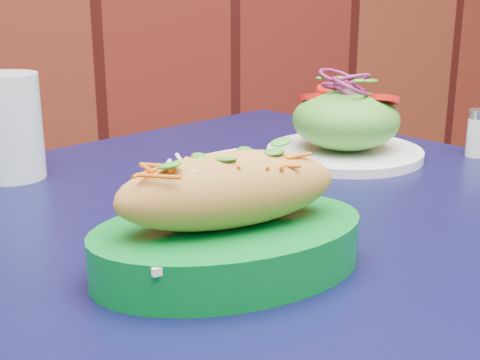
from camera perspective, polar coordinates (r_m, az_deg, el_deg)
name	(u,v)px	position (r m, az deg, el deg)	size (l,w,h in m)	color
cafe_table	(272,292)	(0.72, 2.77, -9.50)	(1.04, 1.04, 0.75)	black
banh_mi_basket	(229,223)	(0.54, -0.98, -3.69)	(0.24, 0.16, 0.11)	#046F22
salad_plate	(345,126)	(0.90, 8.99, 4.57)	(0.21, 0.21, 0.11)	white
water_glass	(9,127)	(0.84, -19.12, 4.32)	(0.08, 0.08, 0.13)	silver
salt_shaker	(478,133)	(0.95, 19.64, 3.79)	(0.03, 0.03, 0.06)	white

